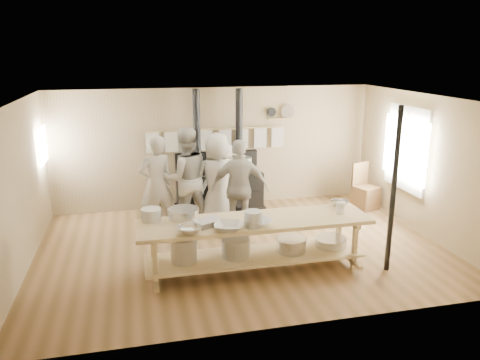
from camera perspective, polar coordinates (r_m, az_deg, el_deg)
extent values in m
plane|color=brown|center=(8.33, 0.18, -8.24)|extent=(7.00, 7.00, 0.00)
plane|color=tan|center=(10.28, -2.99, 3.98)|extent=(7.00, 0.00, 7.00)
plane|color=tan|center=(5.61, 6.03, -6.11)|extent=(7.00, 0.00, 7.00)
plane|color=tan|center=(7.90, -25.36, -1.11)|extent=(0.00, 5.00, 5.00)
plane|color=tan|center=(9.32, 21.66, 1.65)|extent=(0.00, 5.00, 5.00)
plane|color=tan|center=(7.66, 0.19, 9.84)|extent=(7.00, 7.00, 0.00)
cube|color=beige|center=(9.74, 19.66, 3.63)|extent=(0.06, 1.35, 1.65)
plane|color=white|center=(9.72, 19.46, 3.62)|extent=(0.00, 1.50, 1.50)
cube|color=beige|center=(9.72, 19.41, 3.62)|extent=(0.02, 0.03, 1.50)
plane|color=white|center=(9.74, -22.93, 3.90)|extent=(0.00, 0.90, 0.90)
cube|color=black|center=(10.12, -2.53, -1.33)|extent=(1.80, 0.70, 0.85)
cube|color=black|center=(10.23, -2.50, -3.34)|extent=(1.90, 0.75, 0.10)
cube|color=black|center=(10.24, -2.88, 2.50)|extent=(1.80, 0.12, 0.35)
cylinder|color=black|center=(9.80, -5.27, 5.88)|extent=(0.15, 0.15, 1.75)
cylinder|color=black|center=(9.95, -0.11, 6.10)|extent=(0.15, 0.15, 1.75)
cylinder|color=#B2B2B7|center=(9.88, -5.71, 1.77)|extent=(0.36, 0.36, 0.34)
cylinder|color=gray|center=(10.03, 0.58, 1.94)|extent=(0.30, 0.30, 0.30)
cylinder|color=tan|center=(10.11, -2.93, 6.20)|extent=(3.00, 0.04, 0.04)
cube|color=white|center=(10.01, -10.57, 4.57)|extent=(0.28, 0.01, 0.46)
cube|color=white|center=(10.03, -8.36, 4.70)|extent=(0.28, 0.01, 0.46)
cube|color=white|center=(10.06, -6.16, 4.81)|extent=(0.28, 0.01, 0.46)
cube|color=white|center=(10.12, -3.99, 4.92)|extent=(0.28, 0.01, 0.46)
cube|color=white|center=(10.18, -1.84, 5.02)|extent=(0.28, 0.01, 0.46)
cube|color=white|center=(10.26, 0.28, 5.11)|extent=(0.28, 0.01, 0.46)
cube|color=white|center=(10.36, 2.37, 5.20)|extent=(0.28, 0.01, 0.46)
cube|color=white|center=(10.46, 4.42, 5.27)|extent=(0.28, 0.01, 0.46)
cube|color=tan|center=(10.43, 4.69, 7.46)|extent=(0.50, 0.14, 0.03)
cylinder|color=black|center=(10.39, 3.88, 8.28)|extent=(0.20, 0.04, 0.20)
cylinder|color=silver|center=(10.50, 5.84, 8.31)|extent=(0.32, 0.03, 0.32)
cube|color=tan|center=(7.21, 1.81, -5.09)|extent=(3.60, 0.90, 0.06)
cube|color=tan|center=(7.43, 1.77, -9.21)|extent=(3.40, 0.80, 0.04)
cube|color=tan|center=(7.46, 1.77, -9.56)|extent=(3.30, 0.06, 0.06)
cube|color=tan|center=(6.89, -10.33, -9.98)|extent=(0.07, 0.07, 0.85)
cube|color=tan|center=(7.43, -10.57, -8.01)|extent=(0.07, 0.07, 0.85)
cube|color=tan|center=(7.63, 13.81, -7.58)|extent=(0.07, 0.07, 0.85)
cube|color=tan|center=(8.12, 11.93, -6.00)|extent=(0.07, 0.07, 0.85)
cylinder|color=#B2B2B7|center=(7.17, -6.84, -8.45)|extent=(0.40, 0.40, 0.38)
cylinder|color=gray|center=(7.30, -0.52, -8.22)|extent=(0.44, 0.44, 0.30)
cylinder|color=silver|center=(7.54, 6.24, -7.83)|extent=(0.48, 0.48, 0.22)
cylinder|color=silver|center=(7.81, 11.13, -7.54)|extent=(0.52, 0.52, 0.14)
cylinder|color=black|center=(7.45, 18.20, -1.33)|extent=(0.08, 0.08, 2.60)
imported|color=#B4AE9F|center=(8.86, -10.17, -0.58)|extent=(0.80, 0.66, 1.88)
imported|color=#B4AE9F|center=(9.01, -6.70, 0.18)|extent=(1.07, 0.89, 1.98)
imported|color=#B4AE9F|center=(9.02, -2.77, -0.09)|extent=(0.94, 0.64, 1.87)
imported|color=#B4AE9F|center=(8.61, -0.03, -1.01)|extent=(1.13, 0.63, 1.81)
imported|color=#B4AE9F|center=(9.32, -2.03, -0.40)|extent=(1.08, 0.68, 1.60)
cube|color=brown|center=(10.61, 15.07, -2.06)|extent=(0.59, 0.59, 0.50)
cube|color=brown|center=(10.62, 14.42, 0.64)|extent=(0.45, 0.19, 0.55)
imported|color=silver|center=(6.78, -1.36, -5.72)|extent=(0.55, 0.55, 0.10)
imported|color=silver|center=(6.70, -6.19, -6.07)|extent=(0.46, 0.46, 0.11)
imported|color=silver|center=(6.98, 2.39, -5.17)|extent=(0.52, 0.52, 0.09)
imported|color=silver|center=(7.99, 12.03, -2.78)|extent=(0.40, 0.40, 0.09)
cube|color=#B2B2B7|center=(6.98, -3.89, -5.19)|extent=(0.47, 0.41, 0.09)
cylinder|color=silver|center=(7.31, -6.92, -4.05)|extent=(0.51, 0.51, 0.15)
cylinder|color=gray|center=(6.89, 1.60, -4.77)|extent=(0.34, 0.34, 0.24)
cylinder|color=silver|center=(7.27, -10.79, -4.16)|extent=(0.37, 0.37, 0.19)
cylinder|color=silver|center=(7.61, 12.10, -3.34)|extent=(0.15, 0.15, 0.19)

